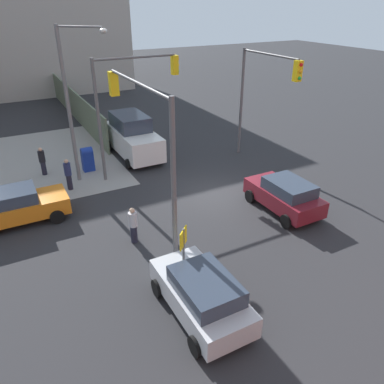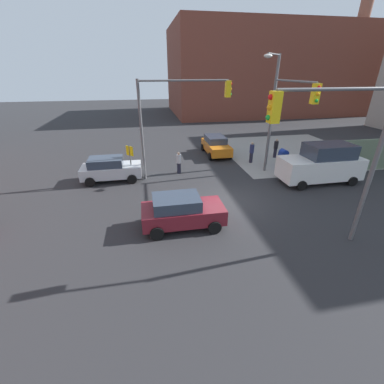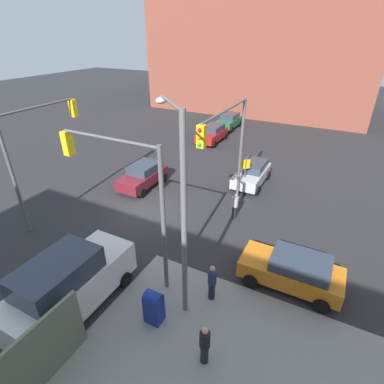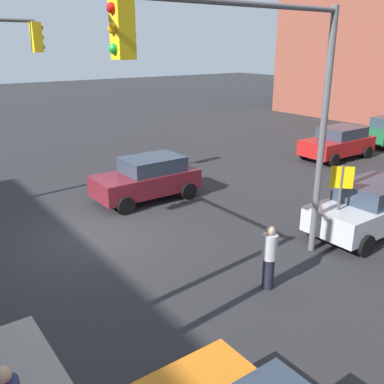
{
  "view_description": "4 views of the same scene",
  "coord_description": "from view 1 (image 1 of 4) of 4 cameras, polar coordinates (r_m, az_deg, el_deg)",
  "views": [
    {
      "loc": [
        -14.53,
        9.2,
        9.05
      ],
      "look_at": [
        -1.59,
        2.26,
        1.44
      ],
      "focal_mm": 35.0,
      "sensor_mm": 36.0,
      "label": 1
    },
    {
      "loc": [
        -4.37,
        -12.62,
        6.95
      ],
      "look_at": [
        -2.12,
        -0.68,
        1.17
      ],
      "focal_mm": 24.0,
      "sensor_mm": 36.0,
      "label": 2
    },
    {
      "loc": [
        12.48,
        9.88,
        9.89
      ],
      "look_at": [
        -2.46,
        2.14,
        0.75
      ],
      "focal_mm": 28.0,
      "sensor_mm": 36.0,
      "label": 3
    },
    {
      "loc": [
        4.83,
        11.47,
        5.58
      ],
      "look_at": [
        -2.29,
        1.69,
        1.43
      ],
      "focal_mm": 40.0,
      "sensor_mm": 36.0,
      "label": 4
    }
  ],
  "objects": [
    {
      "name": "hatchback_silver",
      "position": [
        12.11,
        1.48,
        -15.23
      ],
      "size": [
        3.98,
        2.02,
        1.62
      ],
      "color": "#B7BABF",
      "rests_on": "ground"
    },
    {
      "name": "construction_fence",
      "position": [
        33.76,
        -17.64,
        12.72
      ],
      "size": [
        19.51,
        0.12,
        2.4
      ],
      "primitive_type": "cube",
      "color": "#607056",
      "rests_on": "ground"
    },
    {
      "name": "coupe_maroon",
      "position": [
        18.11,
        13.92,
        -0.4
      ],
      "size": [
        3.93,
        2.02,
        1.62
      ],
      "color": "maroon",
      "rests_on": "ground"
    },
    {
      "name": "traffic_signal_se_corner",
      "position": [
        22.4,
        10.56,
        15.52
      ],
      "size": [
        4.95,
        0.36,
        6.5
      ],
      "color": "#59595B",
      "rests_on": "ground"
    },
    {
      "name": "warning_sign_two_way",
      "position": [
        12.61,
        -1.31,
        -8.57
      ],
      "size": [
        0.48,
        0.48,
        2.4
      ],
      "color": "#4C4C4C",
      "rests_on": "ground"
    },
    {
      "name": "street_lamp_corner",
      "position": [
        20.28,
        -17.67,
        13.8
      ],
      "size": [
        2.04,
        2.02,
        8.0
      ],
      "color": "slate",
      "rests_on": "ground"
    },
    {
      "name": "sidewalk_corner",
      "position": [
        25.2,
        -25.8,
        3.55
      ],
      "size": [
        12.0,
        12.0,
        0.01
      ],
      "primitive_type": "cube",
      "color": "gray",
      "rests_on": "ground"
    },
    {
      "name": "pedestrian_crossing",
      "position": [
        20.6,
        -18.35,
        2.64
      ],
      "size": [
        0.36,
        0.36,
        1.72
      ],
      "rotation": [
        0.0,
        0.0,
        5.3
      ],
      "color": "navy",
      "rests_on": "ground"
    },
    {
      "name": "van_white_delivery",
      "position": [
        24.23,
        -9.01,
        8.37
      ],
      "size": [
        5.4,
        2.32,
        2.62
      ],
      "color": "white",
      "rests_on": "ground"
    },
    {
      "name": "mailbox_blue",
      "position": [
        22.71,
        -15.65,
        4.97
      ],
      "size": [
        0.56,
        0.64,
        1.43
      ],
      "color": "navy",
      "rests_on": "ground"
    },
    {
      "name": "hatchback_orange",
      "position": [
        18.4,
        -25.27,
        -1.93
      ],
      "size": [
        2.02,
        4.25,
        1.62
      ],
      "color": "orange",
      "rests_on": "ground"
    },
    {
      "name": "pedestrian_walking_north",
      "position": [
        22.91,
        -21.84,
        4.44
      ],
      "size": [
        0.36,
        0.36,
        1.66
      ],
      "rotation": [
        0.0,
        0.0,
        6.03
      ],
      "color": "black",
      "rests_on": "ground"
    },
    {
      "name": "traffic_signal_ne_corner",
      "position": [
        20.59,
        -9.43,
        14.55
      ],
      "size": [
        0.36,
        4.8,
        6.5
      ],
      "color": "#59595B",
      "rests_on": "ground"
    },
    {
      "name": "ground_plane",
      "position": [
        19.43,
        3.65,
        -0.4
      ],
      "size": [
        120.0,
        120.0,
        0.0
      ],
      "primitive_type": "plane",
      "color": "#28282B"
    },
    {
      "name": "traffic_signal_nw_corner",
      "position": [
        13.94,
        -7.14,
        8.88
      ],
      "size": [
        6.08,
        0.36,
        6.5
      ],
      "color": "#59595B",
      "rests_on": "ground"
    },
    {
      "name": "pedestrian_waiting",
      "position": [
        15.5,
        -8.95,
        -4.95
      ],
      "size": [
        0.36,
        0.36,
        1.62
      ],
      "rotation": [
        0.0,
        0.0,
        5.88
      ],
      "color": "#B2B2B7",
      "rests_on": "ground"
    }
  ]
}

